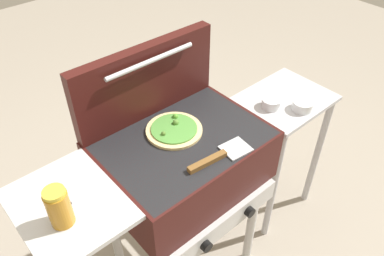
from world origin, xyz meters
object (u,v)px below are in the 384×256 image
(pizza_veggie, at_px, (175,129))
(prep_table, at_px, (279,132))
(spatula, at_px, (219,156))
(topping_bowl_far, at_px, (303,106))
(grill, at_px, (181,166))
(sauce_jar, at_px, (59,207))
(topping_bowl_near, at_px, (271,103))

(pizza_veggie, relative_size, prep_table, 0.28)
(spatula, xyz_separation_m, prep_table, (0.63, 0.17, -0.36))
(spatula, xyz_separation_m, topping_bowl_far, (0.61, 0.06, -0.11))
(pizza_veggie, bearing_deg, prep_table, -4.29)
(pizza_veggie, height_order, topping_bowl_far, pizza_veggie)
(grill, xyz_separation_m, topping_bowl_far, (0.66, -0.11, 0.04))
(sauce_jar, distance_m, spatula, 0.57)
(sauce_jar, relative_size, topping_bowl_near, 1.53)
(grill, relative_size, topping_bowl_near, 10.49)
(grill, height_order, sauce_jar, sauce_jar)
(sauce_jar, height_order, topping_bowl_near, sauce_jar)
(topping_bowl_far, bearing_deg, spatula, -174.31)
(spatula, bearing_deg, topping_bowl_far, 5.69)
(grill, relative_size, spatula, 3.63)
(sauce_jar, relative_size, topping_bowl_far, 1.45)
(topping_bowl_far, bearing_deg, topping_bowl_near, 130.15)
(sauce_jar, bearing_deg, grill, 5.85)
(grill, distance_m, sauce_jar, 0.55)
(grill, distance_m, spatula, 0.23)
(prep_table, xyz_separation_m, topping_bowl_near, (-0.11, 0.00, 0.25))
(topping_bowl_near, bearing_deg, prep_table, -1.30)
(prep_table, distance_m, topping_bowl_near, 0.27)
(pizza_veggie, height_order, spatula, pizza_veggie)
(pizza_veggie, xyz_separation_m, prep_table, (0.66, -0.05, -0.36))
(pizza_veggie, distance_m, prep_table, 0.75)
(spatula, bearing_deg, grill, 104.96)
(pizza_veggie, distance_m, topping_bowl_near, 0.56)
(spatula, height_order, prep_table, spatula)
(sauce_jar, xyz_separation_m, spatula, (0.55, -0.12, -0.06))
(grill, distance_m, topping_bowl_near, 0.56)
(sauce_jar, distance_m, topping_bowl_near, 1.08)
(sauce_jar, bearing_deg, prep_table, 2.73)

